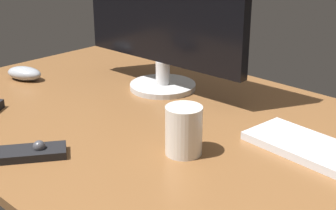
% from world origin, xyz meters
% --- Properties ---
extents(desk, '(1.40, 0.84, 0.02)m').
position_xyz_m(desk, '(0.00, 0.00, 0.01)').
color(desk, brown).
rests_on(desk, ground).
extents(monitor, '(0.51, 0.18, 0.44)m').
position_xyz_m(monitor, '(-0.20, 0.16, 0.26)').
color(monitor, silver).
rests_on(monitor, desk).
extents(computer_mouse, '(0.12, 0.09, 0.04)m').
position_xyz_m(computer_mouse, '(-0.54, -0.06, 0.04)').
color(computer_mouse, '#999EA5').
rests_on(computer_mouse, desk).
extents(media_remote, '(0.13, 0.16, 0.03)m').
position_xyz_m(media_remote, '(-0.11, -0.31, 0.03)').
color(media_remote, black).
rests_on(media_remote, desk).
extents(coffee_mug, '(0.07, 0.07, 0.10)m').
position_xyz_m(coffee_mug, '(0.10, -0.08, 0.07)').
color(coffee_mug, silver).
rests_on(coffee_mug, desk).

